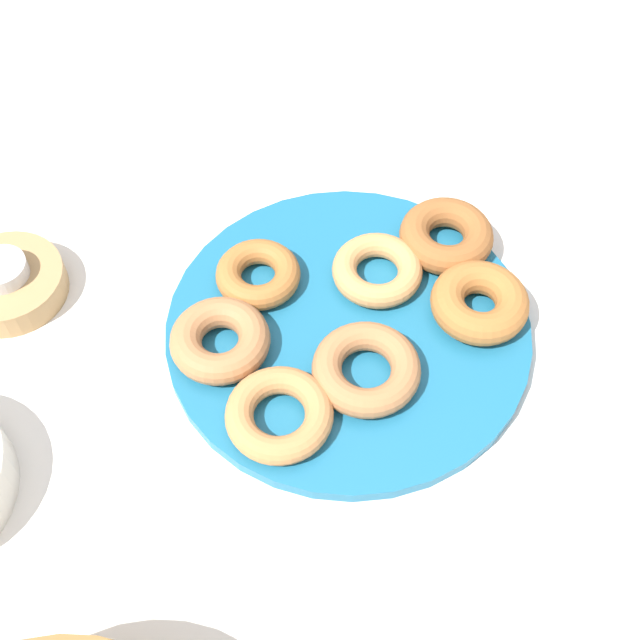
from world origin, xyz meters
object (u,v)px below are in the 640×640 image
Objects in this scene: donut_4 at (279,414)px; candle_holder at (8,284)px; donut_0 at (480,303)px; tealight at (1,270)px; donut_plate at (348,328)px; donut_2 at (220,340)px; donut_5 at (258,274)px; donut_1 at (366,369)px; donut_6 at (446,236)px; donut_3 at (377,270)px.

donut_4 reaches higher than candle_holder.
donut_0 is 1.85× the size of tealight.
donut_plate is at bearing 62.26° from donut_0.
tealight is (0.26, 0.13, 0.01)m from donut_4.
donut_2 reaches higher than donut_plate.
donut_0 is 0.20m from donut_5.
donut_1 is 1.95× the size of tealight.
donut_3 is at bearing 86.51° from donut_6.
donut_6 is (0.08, -0.02, -0.00)m from donut_0.
donut_1 is at bearing 138.82° from donut_3.
donut_plate is at bearing -64.78° from donut_4.
donut_1 is 1.11× the size of donut_3.
tealight is at bearing 57.18° from donut_3.
donut_2 reaches higher than donut_3.
donut_3 is at bearing -122.82° from candle_holder.
donut_6 is (-0.00, -0.08, 0.00)m from donut_3.
donut_plate is at bearing -19.86° from donut_1.
donut_6 is at bearing -109.83° from donut_5.
candle_holder reaches higher than donut_plate.
donut_2 and donut_6 have the same top height.
donut_1 reaches higher than donut_5.
donut_plate is 0.06m from donut_1.
donut_2 is 0.16m from donut_3.
donut_6 is at bearing -79.70° from donut_plate.
donut_5 is 0.88× the size of donut_6.
donut_1 reaches higher than donut_3.
candle_holder is (0.26, 0.33, -0.01)m from donut_0.
donut_6 reaches higher than donut_1.
tealight is (0.21, 0.23, 0.03)m from donut_plate.
tealight reaches higher than donut_plate.
tealight reaches higher than donut_5.
donut_6 reaches higher than donut_4.
donut_4 is at bearing 115.22° from donut_plate.
tealight is (0.13, 0.19, 0.01)m from donut_5.
donut_4 is at bearing 107.24° from donut_6.
donut_4 is 1.00× the size of donut_6.
donut_plate is 3.91× the size of donut_3.
donut_0 reaches higher than donut_2.
donut_2 is (0.09, 0.21, -0.00)m from donut_0.
donut_2 is at bearing 69.47° from donut_plate.
donut_4 is (-0.05, 0.10, 0.02)m from donut_plate.
candle_holder is (0.26, 0.13, -0.01)m from donut_4.
tealight is (0.00, 0.00, 0.02)m from candle_holder.
donut_5 is (0.14, 0.14, -0.00)m from donut_0.
donut_1 is 1.06× the size of donut_2.
donut_5 is (0.08, 0.04, 0.02)m from donut_plate.
donut_0 is 0.83× the size of candle_holder.
donut_plate is 0.11m from donut_2.
donut_0 is 0.23m from donut_2.
donut_5 is at bearing 46.16° from donut_0.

